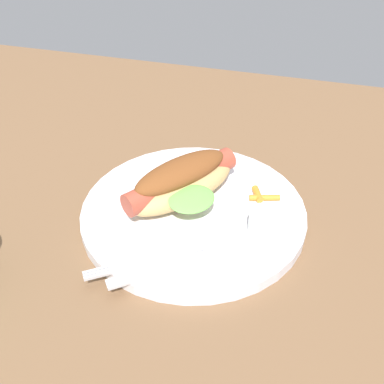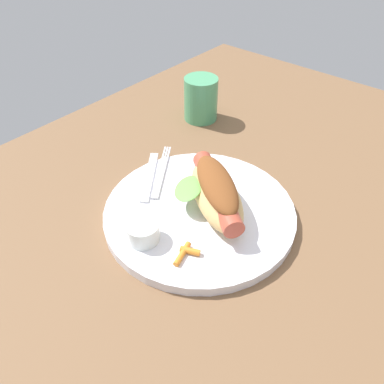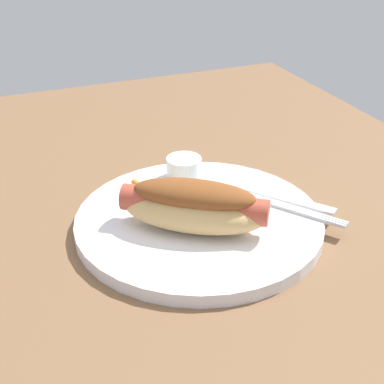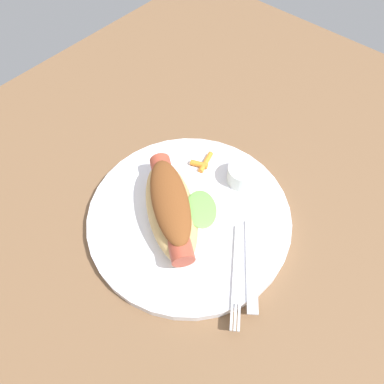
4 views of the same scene
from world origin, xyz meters
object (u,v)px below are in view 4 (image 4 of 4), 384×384
Objects in this scene: sauce_ramekin at (243,174)px; knife at (251,264)px; hot_dog at (171,207)px; plate at (189,217)px; carrot_garnish at (203,163)px; fork at (237,272)px.

knife is (10.45, 9.34, -1.25)cm from sauce_ramekin.
plate is at bearing 90.59° from hot_dog.
hot_dog is at bearing -35.14° from plate.
carrot_garnish is at bearing -156.44° from knife.
hot_dog is 11.04cm from carrot_garnish.
fork is 0.95× the size of knife.
hot_dog is at bearing -127.01° from fork.
sauce_ramekin is at bearing -175.70° from knife.
plate is 4.53cm from hot_dog.
fork is at bearing -57.62° from knife.
knife is at bearing 42.69° from hot_dog.
knife is at bearing 87.49° from plate.
plate is 11.01cm from fork.
plate is 11.47cm from knife.
carrot_garnish is (-10.33, -2.96, -2.53)cm from hot_dog.
carrot_garnish is at bearing -75.35° from sauce_ramekin.
hot_dog reaches higher than sauce_ramekin.
hot_dog reaches higher than knife.
sauce_ramekin reaches higher than plate.
plate is 7.13× the size of carrot_garnish.
carrot_garnish is (-8.26, -4.42, 1.23)cm from plate.
hot_dog is 12.43cm from fork.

